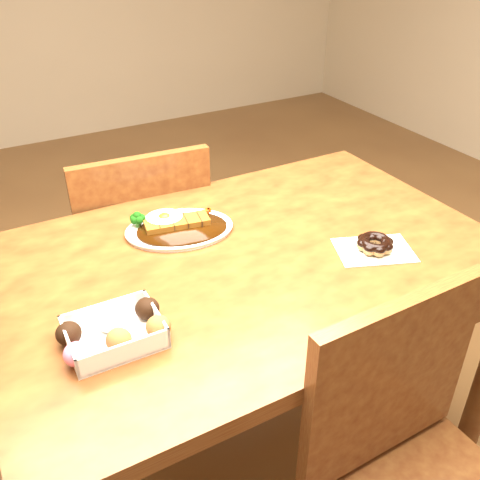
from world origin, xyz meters
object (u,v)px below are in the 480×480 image
table (249,289)px  katsu_curry_plate (177,227)px  donut_box (114,331)px  chair_far (141,254)px  pon_de_ring (375,244)px

table → katsu_curry_plate: bearing=119.3°
katsu_curry_plate → donut_box: size_ratio=1.51×
table → katsu_curry_plate: 0.24m
chair_far → pon_de_ring: 0.81m
pon_de_ring → katsu_curry_plate: bearing=140.3°
chair_far → katsu_curry_plate: bearing=94.4°
katsu_curry_plate → donut_box: (-0.26, -0.32, 0.01)m
table → pon_de_ring: 0.32m
table → katsu_curry_plate: (-0.10, 0.19, 0.11)m
table → pon_de_ring: (0.27, -0.13, 0.12)m
katsu_curry_plate → table: bearing=-60.7°
chair_far → donut_box: (-0.26, -0.67, 0.30)m
donut_box → pon_de_ring: donut_box is taller
table → donut_box: (-0.37, -0.13, 0.12)m
chair_far → pon_de_ring: (0.37, -0.66, 0.29)m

